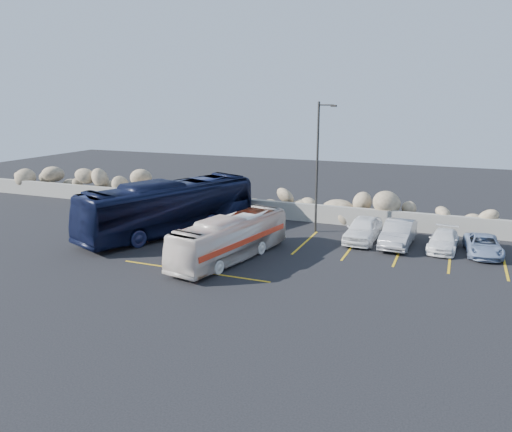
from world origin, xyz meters
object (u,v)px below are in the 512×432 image
at_px(car_a, 363,229).
at_px(car_c, 443,241).
at_px(tour_coach, 169,207).
at_px(car_d, 483,245).
at_px(lamppost, 318,164).
at_px(vintage_bus, 230,238).
at_px(car_b, 398,233).

distance_m(car_a, car_c, 4.44).
height_order(tour_coach, car_a, tour_coach).
xyz_separation_m(car_a, car_d, (6.45, -0.14, -0.20)).
bearing_deg(lamppost, car_a, -16.81).
bearing_deg(vintage_bus, car_c, 41.56).
bearing_deg(car_b, car_c, 5.64).
bearing_deg(car_b, vintage_bus, -139.95).
bearing_deg(car_c, car_b, -173.66).
xyz_separation_m(tour_coach, car_a, (11.44, 2.77, -0.92)).
bearing_deg(car_c, tour_coach, -166.64).
relative_size(car_c, car_d, 0.98).
height_order(tour_coach, car_c, tour_coach).
height_order(car_b, car_d, car_b).
height_order(car_b, car_c, car_b).
distance_m(vintage_bus, car_a, 8.34).
relative_size(tour_coach, car_a, 2.78).
distance_m(car_c, car_d, 2.01).
bearing_deg(vintage_bus, car_a, 57.49).
relative_size(car_b, car_d, 1.16).
distance_m(vintage_bus, tour_coach, 6.58).
xyz_separation_m(car_c, car_d, (2.01, -0.10, -0.01)).
bearing_deg(car_c, lamppost, 176.21).
distance_m(tour_coach, car_d, 18.11).
height_order(lamppost, car_b, lamppost).
bearing_deg(car_a, car_b, -1.97).
bearing_deg(car_c, vintage_bus, -145.92).
height_order(car_a, car_b, car_a).
height_order(car_c, car_d, car_c).
relative_size(tour_coach, car_c, 3.22).
distance_m(vintage_bus, car_b, 9.74).
relative_size(car_a, car_d, 1.13).
relative_size(vintage_bus, car_d, 2.19).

